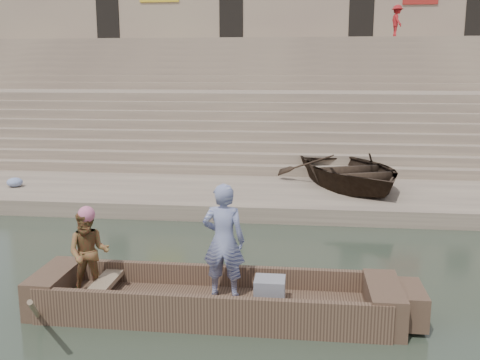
% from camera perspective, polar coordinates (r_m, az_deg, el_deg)
% --- Properties ---
extents(ground, '(120.00, 120.00, 0.00)m').
position_cam_1_polar(ground, '(8.03, -9.59, -16.20)').
color(ground, '#242E22').
rests_on(ground, ground).
extents(lower_landing, '(32.00, 4.00, 0.40)m').
position_cam_1_polar(lower_landing, '(15.35, -1.33, -1.67)').
color(lower_landing, gray).
rests_on(lower_landing, ground).
extents(mid_landing, '(32.00, 3.00, 2.80)m').
position_cam_1_polar(mid_landing, '(22.52, 1.32, 5.67)').
color(mid_landing, gray).
rests_on(mid_landing, ground).
extents(upper_landing, '(32.00, 3.00, 5.20)m').
position_cam_1_polar(upper_landing, '(29.39, 2.63, 9.39)').
color(upper_landing, gray).
rests_on(upper_landing, ground).
extents(ghat_steps, '(32.00, 11.00, 5.20)m').
position_cam_1_polar(ghat_steps, '(24.16, 1.70, 7.02)').
color(ghat_steps, gray).
rests_on(ghat_steps, ground).
extents(building_wall, '(32.00, 5.07, 11.20)m').
position_cam_1_polar(building_wall, '(33.41, 3.19, 14.80)').
color(building_wall, '#9C8769').
rests_on(building_wall, ground).
extents(main_rowboat, '(5.00, 1.30, 0.22)m').
position_cam_1_polar(main_rowboat, '(8.64, -2.77, -13.12)').
color(main_rowboat, brown).
rests_on(main_rowboat, ground).
extents(rowboat_trim, '(6.04, 2.63, 2.03)m').
position_cam_1_polar(rowboat_trim, '(8.53, -1.39, -12.01)').
color(rowboat_trim, brown).
rests_on(rowboat_trim, ground).
extents(standing_man, '(0.68, 0.46, 1.81)m').
position_cam_1_polar(standing_man, '(8.44, -1.71, -6.35)').
color(standing_man, navy).
rests_on(standing_man, main_rowboat).
extents(rowing_man, '(0.75, 0.63, 1.36)m').
position_cam_1_polar(rowing_man, '(8.89, -15.51, -7.34)').
color(rowing_man, '#226725').
rests_on(rowing_man, main_rowboat).
extents(television, '(0.46, 0.42, 0.40)m').
position_cam_1_polar(television, '(8.43, 3.04, -11.48)').
color(television, gray).
rests_on(television, main_rowboat).
extents(beached_rowboat, '(4.78, 5.53, 0.96)m').
position_cam_1_polar(beached_rowboat, '(15.82, 11.38, 1.01)').
color(beached_rowboat, '#2D2116').
rests_on(beached_rowboat, lower_landing).
extents(pedestrian, '(0.72, 1.09, 1.57)m').
position_cam_1_polar(pedestrian, '(29.05, 16.05, 15.62)').
color(pedestrian, maroon).
rests_on(pedestrian, upper_landing).
extents(cloth_bundles, '(14.29, 0.58, 0.26)m').
position_cam_1_polar(cloth_bundles, '(14.72, 1.72, -0.93)').
color(cloth_bundles, '#3F5999').
rests_on(cloth_bundles, lower_landing).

